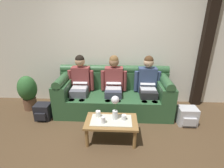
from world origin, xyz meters
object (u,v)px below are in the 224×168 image
person_right (148,83)px  flower_vase (115,105)px  backpack_left (43,112)px  potted_plant (28,91)px  person_left (80,82)px  cup_near_right (98,114)px  backpack_right (187,116)px  coffee_table (111,123)px  person_middle (114,83)px  cup_near_left (124,117)px  cup_far_center (103,120)px  couch (114,95)px

person_right → flower_vase: person_right is taller
backpack_left → potted_plant: potted_plant is taller
person_right → potted_plant: (-2.61, -0.03, -0.23)m
backpack_left → person_left: bearing=31.6°
cup_near_right → backpack_right: (1.67, 0.42, -0.26)m
coffee_table → flower_vase: bearing=35.0°
coffee_table → flower_vase: flower_vase is taller
person_middle → potted_plant: bearing=-179.0°
person_right → backpack_right: (0.72, -0.47, -0.49)m
person_middle → flower_vase: person_middle is taller
cup_near_left → backpack_left: 1.73m
backpack_right → potted_plant: potted_plant is taller
backpack_left → backpack_right: (2.85, -0.04, 0.01)m
person_middle → cup_far_center: 1.10m
flower_vase → backpack_left: 1.63m
flower_vase → person_right: bearing=55.1°
coffee_table → potted_plant: size_ratio=1.09×
coffee_table → flower_vase: 0.32m
couch → person_left: size_ratio=1.96×
couch → person_right: size_ratio=1.96×
cup_near_left → cup_far_center: bearing=-162.0°
backpack_right → cup_near_left: bearing=-158.4°
backpack_right → potted_plant: size_ratio=0.45×
cup_far_center → cup_near_left: bearing=18.0°
couch → cup_near_left: (0.21, -0.96, 0.05)m
person_middle → potted_plant: (-1.89, -0.03, -0.23)m
flower_vase → potted_plant: 2.16m
coffee_table → backpack_right: 1.53m
person_right → backpack_left: bearing=-168.6°
backpack_left → cup_far_center: bearing=-26.1°
person_left → coffee_table: size_ratio=1.43×
person_left → backpack_right: size_ratio=3.50×
backpack_left → flower_vase: bearing=-19.0°
cup_near_left → potted_plant: potted_plant is taller
cup_near_left → cup_near_right: (-0.43, 0.07, 0.01)m
cup_near_right → backpack_right: cup_near_right is taller
couch → potted_plant: (-1.89, -0.04, 0.06)m
person_right → cup_near_right: bearing=-136.8°
couch → flower_vase: bearing=-86.3°
person_middle → backpack_right: 1.59m
couch → person_middle: 0.29m
backpack_left → backpack_right: bearing=-0.8°
flower_vase → couch: bearing=93.7°
cup_near_left → backpack_left: cup_near_left is taller
flower_vase → cup_far_center: (-0.18, -0.13, -0.20)m
person_left → coffee_table: person_left is taller
flower_vase → backpack_left: flower_vase is taller
person_right → cup_near_left: 1.11m
flower_vase → cup_near_left: (0.15, -0.02, -0.21)m
cup_near_right → backpack_right: size_ratio=0.29×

